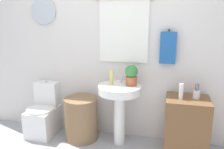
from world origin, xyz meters
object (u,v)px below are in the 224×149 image
soap_bottle (111,77)px  toothbrush_cup (196,94)px  pedestal_sink (120,100)px  potted_plant (131,75)px  laundry_hamper (81,119)px  lotion_bottle (181,91)px  toilet (44,114)px  wooden_cabinet (186,125)px

soap_bottle → toothbrush_cup: soap_bottle is taller
pedestal_sink → potted_plant: size_ratio=3.08×
laundry_hamper → potted_plant: (0.68, 0.06, 0.66)m
laundry_hamper → lotion_bottle: lotion_bottle is taller
toilet → laundry_hamper: bearing=-3.5°
soap_bottle → potted_plant: bearing=2.2°
lotion_bottle → pedestal_sink: bearing=177.0°
soap_bottle → lotion_bottle: bearing=-5.8°
laundry_hamper → soap_bottle: bearing=6.7°
lotion_bottle → potted_plant: bearing=170.8°
toilet → lotion_bottle: 1.97m
pedestal_sink → potted_plant: (0.14, 0.06, 0.33)m
wooden_cabinet → lotion_bottle: 0.46m
pedestal_sink → lotion_bottle: 0.78m
potted_plant → laundry_hamper: bearing=-175.0°
pedestal_sink → lotion_bottle: bearing=-3.0°
pedestal_sink → wooden_cabinet: bearing=0.0°
toilet → pedestal_sink: 1.18m
wooden_cabinet → lotion_bottle: (-0.09, -0.04, 0.45)m
toothbrush_cup → wooden_cabinet: bearing=-167.8°
wooden_cabinet → soap_bottle: size_ratio=3.90×
laundry_hamper → soap_bottle: 0.74m
toilet → laundry_hamper: 0.59m
lotion_bottle → toothbrush_cup: (0.18, 0.06, -0.04)m
toilet → lotion_bottle: (1.89, -0.08, 0.53)m
pedestal_sink → wooden_cabinet: 0.89m
soap_bottle → toothbrush_cup: 1.07m
lotion_bottle → toothbrush_cup: size_ratio=1.04×
laundry_hamper → toothbrush_cup: 1.56m
toilet → wooden_cabinet: bearing=-1.0°
lotion_bottle → toilet: bearing=177.7°
wooden_cabinet → pedestal_sink: bearing=180.0°
laundry_hamper → pedestal_sink: (0.54, 0.00, 0.33)m
soap_bottle → pedestal_sink: bearing=-22.6°
laundry_hamper → wooden_cabinet: size_ratio=0.83×
laundry_hamper → toothbrush_cup: toothbrush_cup is taller
toilet → potted_plant: bearing=1.1°
laundry_hamper → lotion_bottle: 1.40m
lotion_bottle → soap_bottle: bearing=174.2°
wooden_cabinet → soap_bottle: 1.12m
wooden_cabinet → potted_plant: bearing=175.2°
laundry_hamper → potted_plant: potted_plant is taller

